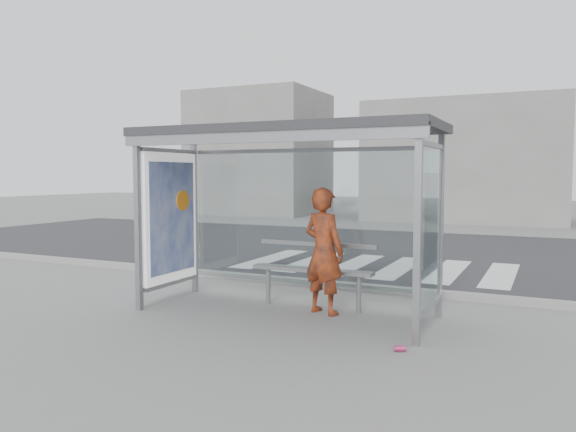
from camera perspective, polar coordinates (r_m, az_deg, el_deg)
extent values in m
plane|color=slate|center=(8.03, -0.32, -9.88)|extent=(80.00, 80.00, 0.00)
cube|color=#2A2A2D|center=(14.55, 11.70, -3.56)|extent=(30.00, 10.00, 0.01)
cube|color=gray|center=(9.77, 4.66, -6.98)|extent=(30.00, 0.18, 0.12)
cube|color=silver|center=(13.08, -1.69, -4.36)|extent=(0.55, 3.00, 0.00)
cube|color=silver|center=(12.66, 2.36, -4.65)|extent=(0.55, 3.00, 0.00)
cube|color=silver|center=(12.31, 6.67, -4.93)|extent=(0.55, 3.00, 0.00)
cube|color=silver|center=(12.03, 11.21, -5.19)|extent=(0.55, 3.00, 0.00)
cube|color=silver|center=(11.83, 15.93, -5.44)|extent=(0.55, 3.00, 0.00)
cube|color=silver|center=(11.72, 20.78, -5.65)|extent=(0.55, 3.00, 0.00)
cube|color=gray|center=(8.32, -14.99, -0.79)|extent=(0.08, 0.08, 2.50)
cube|color=gray|center=(6.51, 13.02, -2.13)|extent=(0.08, 0.08, 2.50)
cube|color=gray|center=(9.43, -9.49, -0.13)|extent=(0.08, 0.08, 2.50)
cube|color=gray|center=(7.87, 15.19, -1.08)|extent=(0.08, 0.08, 2.50)
cube|color=#2D2D30|center=(7.81, -0.33, 8.65)|extent=(4.25, 1.65, 0.12)
cube|color=gray|center=(7.12, -3.00, 8.18)|extent=(4.25, 0.06, 0.18)
cube|color=white|center=(8.45, 1.73, -0.24)|extent=(3.80, 0.02, 2.00)
cube|color=white|center=(8.86, -12.07, -0.12)|extent=(0.15, 1.25, 2.00)
cube|color=#2E44A8|center=(8.81, -11.63, -0.14)|extent=(0.01, 1.10, 1.70)
cylinder|color=orange|center=(8.99, -10.65, 1.56)|extent=(0.02, 0.32, 0.32)
cube|color=white|center=(7.18, 14.22, -1.16)|extent=(0.03, 1.25, 2.00)
cube|color=beige|center=(7.23, 14.08, -0.33)|extent=(0.03, 0.86, 1.16)
cube|color=slate|center=(28.39, -2.85, 6.35)|extent=(6.00, 5.00, 6.00)
cube|color=slate|center=(25.25, 17.69, 5.28)|extent=(8.00, 5.00, 5.00)
imported|color=#DB5614|center=(7.89, 3.65, -3.56)|extent=(0.75, 0.60, 1.78)
cube|color=slate|center=(8.25, 2.44, -5.50)|extent=(1.85, 0.23, 0.05)
cylinder|color=slate|center=(8.60, -2.02, -7.09)|extent=(0.07, 0.07, 0.54)
cylinder|color=slate|center=(8.06, 7.19, -7.90)|extent=(0.07, 0.07, 0.54)
cube|color=slate|center=(8.37, 2.95, -2.87)|extent=(1.85, 0.04, 0.06)
cylinder|color=#DB407C|center=(6.50, 11.31, -13.07)|extent=(0.15, 0.12, 0.07)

